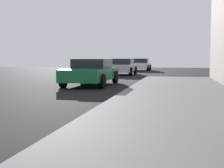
{
  "coord_description": "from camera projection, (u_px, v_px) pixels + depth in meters",
  "views": [
    {
      "loc": [
        3.88,
        -3.94,
        1.3
      ],
      "look_at": [
        2.31,
        3.58,
        0.67
      ],
      "focal_mm": 49.98,
      "sensor_mm": 36.0,
      "label": 1
    }
  ],
  "objects": [
    {
      "name": "car_white",
      "position": [
        140.0,
        64.0,
        32.91
      ],
      "size": [
        2.07,
        4.22,
        1.27
      ],
      "rotation": [
        0.0,
        0.0,
        3.14
      ],
      "color": "white",
      "rests_on": "ground_plane"
    },
    {
      "name": "car_green",
      "position": [
        92.0,
        72.0,
        15.1
      ],
      "size": [
        2.01,
        4.55,
        1.27
      ],
      "rotation": [
        0.0,
        0.0,
        3.14
      ],
      "color": "#196638",
      "rests_on": "ground_plane"
    },
    {
      "name": "car_silver",
      "position": [
        122.0,
        67.0,
        24.65
      ],
      "size": [
        1.92,
        4.15,
        1.27
      ],
      "rotation": [
        0.0,
        0.0,
        3.14
      ],
      "color": "#B7B7BF",
      "rests_on": "ground_plane"
    },
    {
      "name": "sidewalk",
      "position": [
        185.0,
        156.0,
        3.92
      ],
      "size": [
        4.0,
        32.0,
        0.15
      ],
      "primitive_type": "cube",
      "color": "slate",
      "rests_on": "ground_plane"
    }
  ]
}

